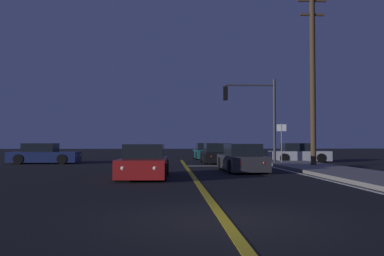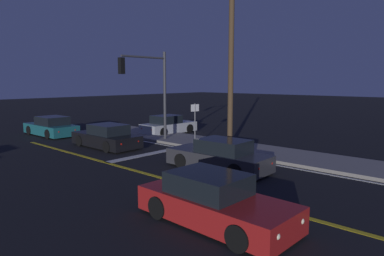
% 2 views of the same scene
% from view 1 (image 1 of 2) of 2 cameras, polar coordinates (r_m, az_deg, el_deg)
% --- Properties ---
extents(ground_plane, '(160.00, 160.00, 0.00)m').
position_cam_1_polar(ground_plane, '(7.87, 4.40, -12.38)').
color(ground_plane, black).
extents(sidewalk_right, '(3.20, 33.70, 0.15)m').
position_cam_1_polar(sidewalk_right, '(18.77, 21.35, -5.91)').
color(sidewalk_right, gray).
rests_on(sidewalk_right, ground).
extents(lane_line_center, '(0.20, 31.83, 0.01)m').
position_cam_1_polar(lane_line_center, '(17.12, 0.21, -6.68)').
color(lane_line_center, gold).
rests_on(lane_line_center, ground).
extents(lane_line_edge_right, '(0.16, 31.83, 0.01)m').
position_cam_1_polar(lane_line_edge_right, '(18.09, 15.99, -6.35)').
color(lane_line_edge_right, silver).
rests_on(lane_line_edge_right, ground).
extents(stop_bar, '(5.15, 0.50, 0.01)m').
position_cam_1_polar(stop_bar, '(25.19, 5.00, -5.13)').
color(stop_bar, silver).
rests_on(stop_bar, ground).
extents(car_lead_oncoming_red, '(1.98, 4.46, 1.34)m').
position_cam_1_polar(car_lead_oncoming_red, '(16.95, -6.54, -4.76)').
color(car_lead_oncoming_red, maroon).
rests_on(car_lead_oncoming_red, ground).
extents(car_distant_tail_teal, '(2.05, 4.53, 1.34)m').
position_cam_1_polar(car_distant_tail_teal, '(34.87, 1.96, -3.29)').
color(car_distant_tail_teal, '#195960').
rests_on(car_distant_tail_teal, ground).
extents(car_side_waiting_black, '(1.96, 4.51, 1.34)m').
position_cam_1_polar(car_side_waiting_black, '(28.33, 3.35, -3.61)').
color(car_side_waiting_black, black).
rests_on(car_side_waiting_black, ground).
extents(car_parked_curb_navy, '(4.51, 2.02, 1.34)m').
position_cam_1_polar(car_parked_curb_navy, '(29.45, -19.52, -3.44)').
color(car_parked_curb_navy, navy).
rests_on(car_parked_curb_navy, ground).
extents(car_following_oncoming_silver, '(4.19, 1.93, 1.34)m').
position_cam_1_polar(car_following_oncoming_silver, '(30.66, 14.27, -3.43)').
color(car_following_oncoming_silver, '#B2B5BA').
rests_on(car_following_oncoming_silver, ground).
extents(car_far_approaching_charcoal, '(1.93, 4.63, 1.34)m').
position_cam_1_polar(car_far_approaching_charcoal, '(20.54, 6.77, -4.26)').
color(car_far_approaching_charcoal, '#2D2D33').
rests_on(car_far_approaching_charcoal, ground).
extents(traffic_signal_near_right, '(3.47, 0.28, 5.56)m').
position_cam_1_polar(traffic_signal_near_right, '(27.88, 8.65, 2.77)').
color(traffic_signal_near_right, '#38383D').
rests_on(traffic_signal_near_right, ground).
extents(utility_pole_right, '(1.64, 0.30, 9.99)m').
position_cam_1_polar(utility_pole_right, '(24.61, 16.08, 6.93)').
color(utility_pole_right, '#4C3823').
rests_on(utility_pole_right, ground).
extents(street_sign_corner, '(0.56, 0.12, 2.52)m').
position_cam_1_polar(street_sign_corner, '(25.29, 12.07, -1.28)').
color(street_sign_corner, slate).
rests_on(street_sign_corner, ground).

